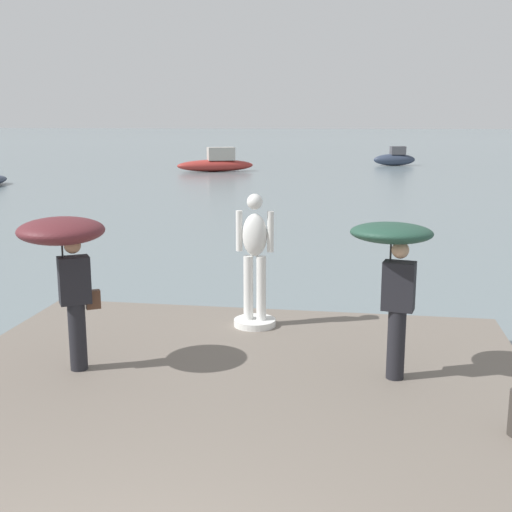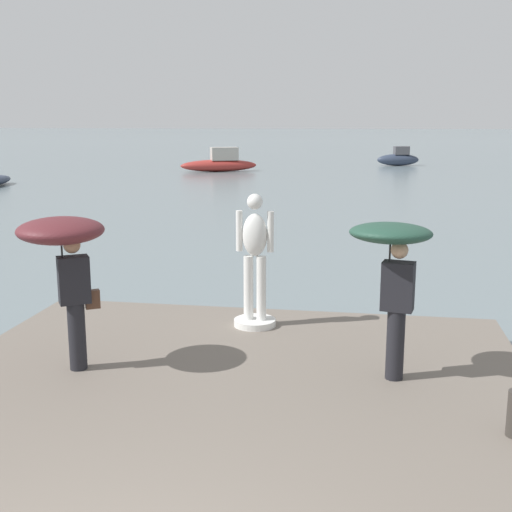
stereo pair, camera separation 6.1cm
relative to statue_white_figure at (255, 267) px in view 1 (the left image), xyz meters
The scene contains 7 objects.
ground_plane 33.34m from the statue_white_figure, 89.91° to the left, with size 400.00×400.00×0.00m, color slate.
pier 4.52m from the statue_white_figure, 89.33° to the right, with size 7.43×10.62×0.40m, color #70665B.
statue_white_figure is the anchor object (origin of this frame).
onlooker_left 3.06m from the statue_white_figure, 132.89° to the right, with size 1.48×1.48×1.98m.
onlooker_right 2.73m from the statue_white_figure, 41.91° to the right, with size 1.17×1.18×1.96m.
boat_near 35.73m from the statue_white_figure, 103.42° to the left, with size 5.35×3.15×1.64m.
boat_leftward 42.83m from the statue_white_figure, 84.61° to the left, with size 3.36×1.65×1.47m.
Camera 1 is at (1.53, -3.05, 3.56)m, focal length 46.38 mm.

